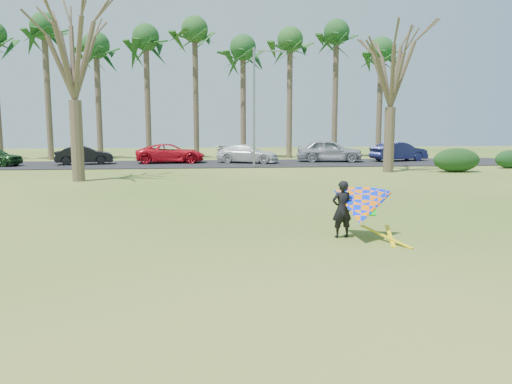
{
  "coord_description": "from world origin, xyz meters",
  "views": [
    {
      "loc": [
        -1.49,
        -11.92,
        3.05
      ],
      "look_at": [
        0.0,
        2.0,
        1.1
      ],
      "focal_mm": 35.0,
      "sensor_mm": 36.0,
      "label": 1
    }
  ],
  "objects": [
    {
      "name": "hedge_far",
      "position": [
        19.14,
        19.58,
        0.61
      ],
      "size": [
        2.21,
        1.04,
        1.23
      ],
      "primitive_type": "ellipsoid",
      "color": "#123316",
      "rests_on": "ground"
    },
    {
      "name": "palm_6",
      "position": [
        2.0,
        31.0,
        9.17
      ],
      "size": [
        4.84,
        4.84,
        10.84
      ],
      "color": "brown",
      "rests_on": "ground"
    },
    {
      "name": "car_5",
      "position": [
        13.84,
        25.87,
        0.8
      ],
      "size": [
        4.75,
        2.64,
        1.48
      ],
      "primitive_type": "imported",
      "rotation": [
        0.0,
        0.0,
        1.82
      ],
      "color": "#161A44",
      "rests_on": "parking_strip"
    },
    {
      "name": "car_1",
      "position": [
        -9.99,
        25.18,
        0.72
      ],
      "size": [
        4.18,
        2.07,
        1.32
      ],
      "primitive_type": "imported",
      "rotation": [
        0.0,
        0.0,
        1.75
      ],
      "color": "black",
      "rests_on": "parking_strip"
    },
    {
      "name": "palm_3",
      "position": [
        -10.0,
        31.0,
        9.17
      ],
      "size": [
        4.84,
        4.84,
        10.84
      ],
      "color": "#48392B",
      "rests_on": "ground"
    },
    {
      "name": "bare_tree_right",
      "position": [
        10.0,
        18.0,
        6.57
      ],
      "size": [
        6.27,
        6.27,
        9.21
      ],
      "color": "#4B3A2D",
      "rests_on": "ground"
    },
    {
      "name": "car_4",
      "position": [
        8.23,
        25.79,
        0.92
      ],
      "size": [
        5.28,
        2.79,
        1.71
      ],
      "primitive_type": "imported",
      "rotation": [
        0.0,
        0.0,
        1.41
      ],
      "color": "#9A9EA7",
      "rests_on": "parking_strip"
    },
    {
      "name": "car_3",
      "position": [
        1.86,
        25.36,
        0.74
      ],
      "size": [
        5.03,
        3.43,
        1.35
      ],
      "primitive_type": "imported",
      "rotation": [
        0.0,
        0.0,
        1.21
      ],
      "color": "silver",
      "rests_on": "parking_strip"
    },
    {
      "name": "palm_7",
      "position": [
        6.0,
        31.0,
        9.85
      ],
      "size": [
        4.84,
        4.84,
        11.54
      ],
      "color": "brown",
      "rests_on": "ground"
    },
    {
      "name": "palm_9",
      "position": [
        14.0,
        31.0,
        9.17
      ],
      "size": [
        4.84,
        4.84,
        10.84
      ],
      "color": "#4A3B2C",
      "rests_on": "ground"
    },
    {
      "name": "palm_8",
      "position": [
        10.0,
        31.0,
        10.52
      ],
      "size": [
        4.84,
        4.84,
        12.24
      ],
      "color": "brown",
      "rests_on": "ground"
    },
    {
      "name": "streetlight",
      "position": [
        2.16,
        22.0,
        4.46
      ],
      "size": [
        2.28,
        0.18,
        8.0
      ],
      "color": "gray",
      "rests_on": "ground"
    },
    {
      "name": "ground",
      "position": [
        0.0,
        0.0,
        0.0
      ],
      "size": [
        100.0,
        100.0,
        0.0
      ],
      "primitive_type": "plane",
      "color": "#235913",
      "rests_on": "ground"
    },
    {
      "name": "car_2",
      "position": [
        -3.89,
        25.95,
        0.77
      ],
      "size": [
        5.25,
        2.66,
        1.42
      ],
      "primitive_type": "imported",
      "rotation": [
        0.0,
        0.0,
        1.63
      ],
      "color": "red",
      "rests_on": "parking_strip"
    },
    {
      "name": "palm_2",
      "position": [
        -14.0,
        31.0,
        10.52
      ],
      "size": [
        4.84,
        4.84,
        12.24
      ],
      "color": "#473A2A",
      "rests_on": "ground"
    },
    {
      "name": "hedge_near",
      "position": [
        14.18,
        17.49,
        0.74
      ],
      "size": [
        2.97,
        1.35,
        1.49
      ],
      "primitive_type": "ellipsoid",
      "color": "#133312",
      "rests_on": "ground"
    },
    {
      "name": "palm_5",
      "position": [
        -2.0,
        31.0,
        10.52
      ],
      "size": [
        4.84,
        4.84,
        12.24
      ],
      "color": "#483C2B",
      "rests_on": "ground"
    },
    {
      "name": "palm_4",
      "position": [
        -6.0,
        31.0,
        9.85
      ],
      "size": [
        4.84,
        4.84,
        11.54
      ],
      "color": "#49392B",
      "rests_on": "ground"
    },
    {
      "name": "parking_strip",
      "position": [
        0.0,
        25.0,
        0.03
      ],
      "size": [
        46.0,
        7.0,
        0.06
      ],
      "primitive_type": "cube",
      "color": "black",
      "rests_on": "ground"
    },
    {
      "name": "bare_tree_left",
      "position": [
        -8.0,
        15.0,
        6.92
      ],
      "size": [
        6.6,
        6.6,
        9.7
      ],
      "color": "#4D3E2E",
      "rests_on": "ground"
    },
    {
      "name": "kite_flyer",
      "position": [
        2.59,
        0.61,
        0.84
      ],
      "size": [
        2.13,
        2.39,
        2.02
      ],
      "color": "black",
      "rests_on": "ground"
    }
  ]
}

